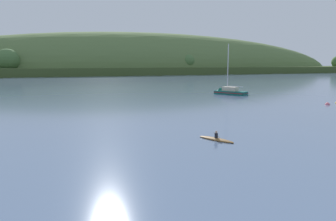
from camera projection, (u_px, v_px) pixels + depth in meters
The scene contains 4 objects.
far_shoreline_hill at pixel (142, 73), 220.44m from camera, with size 403.85×106.14×55.41m.
sailboat_near_mooring at pixel (227, 93), 74.93m from camera, with size 7.06×8.42×12.80m.
canoe_with_paddler at pixel (216, 139), 30.57m from camera, with size 2.71×3.75×1.02m.
mooring_buoy_off_fishing_boat at pixel (327, 105), 56.37m from camera, with size 0.80×0.80×0.88m.
Camera 1 is at (-7.87, -4.23, 7.34)m, focal length 34.22 mm.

